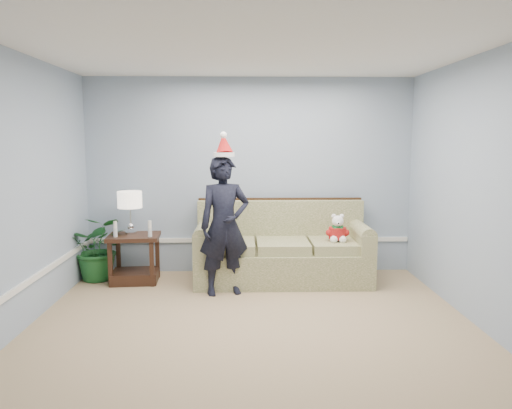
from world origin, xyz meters
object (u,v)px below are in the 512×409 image
at_px(sofa, 282,252).
at_px(houseplant, 99,248).
at_px(man, 224,226).
at_px(table_lamp, 130,201).
at_px(teddy_bear, 338,231).
at_px(side_table, 135,264).

relative_size(sofa, houseplant, 2.59).
height_order(sofa, man, man).
height_order(sofa, table_lamp, table_lamp).
height_order(houseplant, teddy_bear, teddy_bear).
xyz_separation_m(side_table, table_lamp, (-0.05, 0.07, 0.81)).
relative_size(houseplant, teddy_bear, 2.39).
distance_m(sofa, table_lamp, 2.10).
relative_size(man, teddy_bear, 4.60).
xyz_separation_m(table_lamp, man, (1.25, -0.60, -0.22)).
height_order(table_lamp, houseplant, table_lamp).
bearing_deg(sofa, houseplant, 178.36).
height_order(sofa, teddy_bear, sofa).
relative_size(sofa, man, 1.35).
xyz_separation_m(sofa, side_table, (-1.93, -0.05, -0.13)).
xyz_separation_m(side_table, teddy_bear, (2.63, -0.13, 0.44)).
bearing_deg(man, table_lamp, 139.12).
distance_m(sofa, man, 1.04).
bearing_deg(table_lamp, sofa, -0.74).
relative_size(table_lamp, houseplant, 0.65).
bearing_deg(teddy_bear, sofa, 168.57).
bearing_deg(table_lamp, teddy_bear, -4.37).
bearing_deg(side_table, table_lamp, 126.52).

